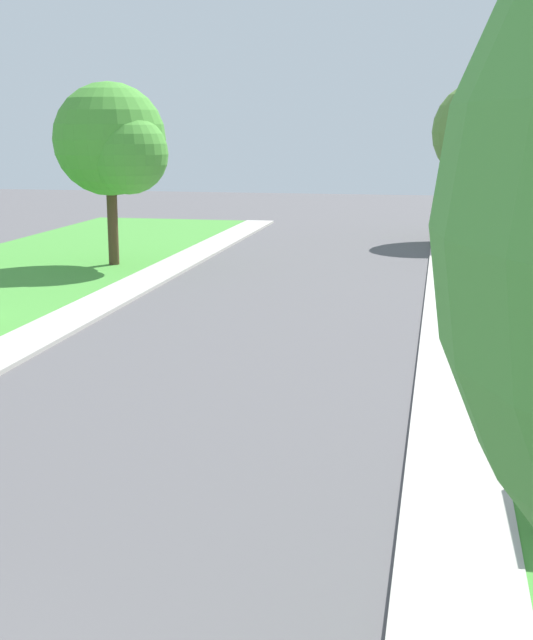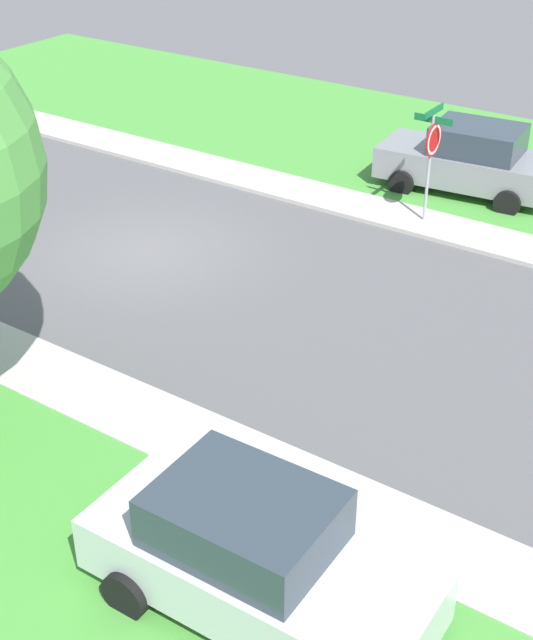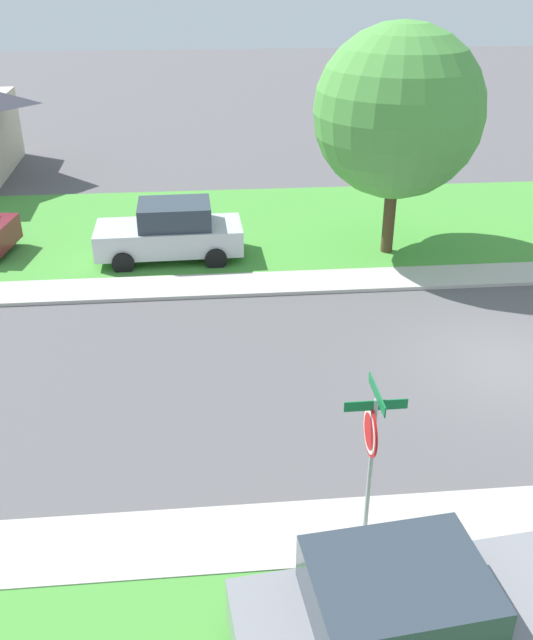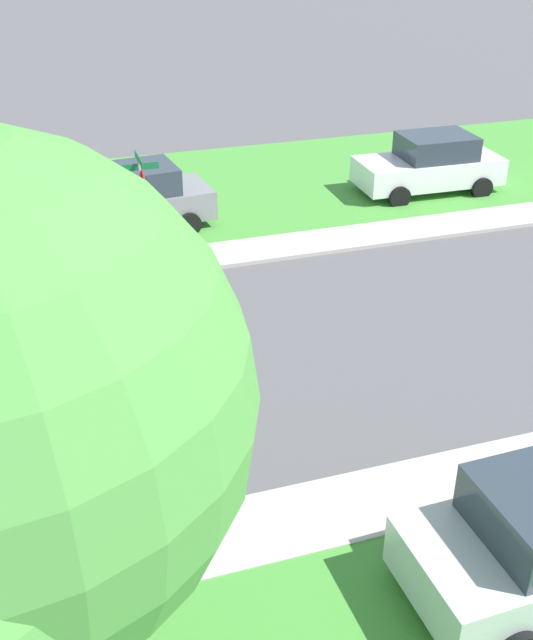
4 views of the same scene
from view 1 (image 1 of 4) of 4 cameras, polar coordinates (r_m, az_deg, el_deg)
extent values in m
cube|color=#B7B2A8|center=(16.27, 12.13, -4.61)|extent=(1.40, 56.00, 0.10)
cube|color=black|center=(31.91, 15.83, 4.73)|extent=(1.92, 4.35, 0.76)
cube|color=#2D3842|center=(31.63, 15.95, 5.98)|extent=(1.66, 2.14, 0.68)
cylinder|color=black|center=(33.19, 14.01, 4.46)|extent=(0.26, 0.65, 0.64)
cylinder|color=black|center=(30.56, 14.36, 3.77)|extent=(0.26, 0.65, 0.64)
cylinder|color=#4C3823|center=(38.26, 13.81, 7.32)|extent=(0.36, 0.36, 3.07)
sphere|color=#58823A|center=(38.12, 14.05, 11.86)|extent=(4.27, 4.27, 4.27)
sphere|color=#58823A|center=(37.54, 15.53, 10.96)|extent=(2.99, 2.99, 2.99)
cylinder|color=#4C3823|center=(30.71, -10.04, 6.26)|extent=(0.36, 0.36, 3.03)
sphere|color=#4A9A36|center=(30.54, -10.24, 11.58)|extent=(3.81, 3.81, 3.81)
sphere|color=#4A9A36|center=(29.72, -9.05, 10.68)|extent=(2.67, 2.67, 2.67)
camera|label=2|loc=(18.49, 43.05, 21.78)|focal=50.35mm
camera|label=3|loc=(20.06, -49.91, 17.87)|focal=38.61mm
camera|label=4|loc=(10.47, 73.02, 23.11)|focal=43.80mm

